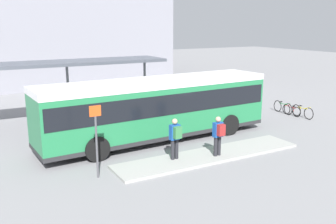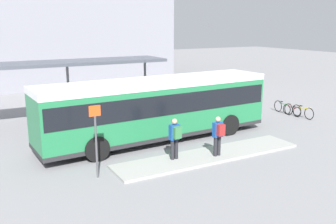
# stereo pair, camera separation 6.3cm
# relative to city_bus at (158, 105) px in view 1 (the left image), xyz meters

# --- Properties ---
(ground_plane) EXTENTS (120.00, 120.00, 0.00)m
(ground_plane) POSITION_rel_city_bus_xyz_m (-0.01, -0.00, -1.81)
(ground_plane) COLOR gray
(curb_island) EXTENTS (8.79, 1.80, 0.12)m
(curb_island) POSITION_rel_city_bus_xyz_m (0.87, -3.25, -1.75)
(curb_island) COLOR #9E9E99
(curb_island) RESTS_ON ground_plane
(city_bus) EXTENTS (11.98, 3.08, 3.09)m
(city_bus) POSITION_rel_city_bus_xyz_m (0.00, 0.00, 0.00)
(city_bus) COLOR #237A47
(city_bus) RESTS_ON ground_plane
(pedestrian_waiting) EXTENTS (0.44, 0.46, 1.76)m
(pedestrian_waiting) POSITION_rel_city_bus_xyz_m (-0.77, -3.06, -0.68)
(pedestrian_waiting) COLOR #232328
(pedestrian_waiting) RESTS_ON curb_island
(pedestrian_companion) EXTENTS (0.44, 0.46, 1.74)m
(pedestrian_companion) POSITION_rel_city_bus_xyz_m (1.06, -3.59, -0.69)
(pedestrian_companion) COLOR #232328
(pedestrian_companion) RESTS_ON curb_island
(bicycle_yellow) EXTENTS (0.48, 1.76, 0.76)m
(bicycle_yellow) POSITION_rel_city_bus_xyz_m (10.03, -0.24, -1.43)
(bicycle_yellow) COLOR black
(bicycle_yellow) RESTS_ON ground_plane
(bicycle_red) EXTENTS (0.48, 1.52, 0.66)m
(bicycle_red) POSITION_rel_city_bus_xyz_m (9.89, 0.51, -1.48)
(bicycle_red) COLOR black
(bicycle_red) RESTS_ON ground_plane
(bicycle_green) EXTENTS (0.48, 1.77, 0.76)m
(bicycle_green) POSITION_rel_city_bus_xyz_m (9.89, 1.26, -1.42)
(bicycle_green) COLOR black
(bicycle_green) RESTS_ON ground_plane
(station_shelter) EXTENTS (11.96, 2.83, 3.57)m
(station_shelter) POSITION_rel_city_bus_xyz_m (-2.79, 6.26, 1.59)
(station_shelter) COLOR #4C515B
(station_shelter) RESTS_ON ground_plane
(platform_sign) EXTENTS (0.44, 0.08, 2.80)m
(platform_sign) POSITION_rel_city_bus_xyz_m (-4.16, -3.06, -0.25)
(platform_sign) COLOR #4C4C51
(platform_sign) RESTS_ON ground_plane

